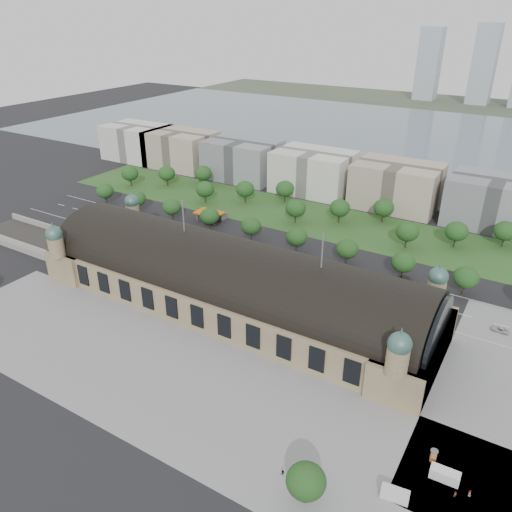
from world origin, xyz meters
The scene contains 62 objects.
ground centered at (0.00, 0.00, 0.00)m, with size 900.00×900.00×0.00m, color black.
station centered at (0.00, 0.00, 10.28)m, with size 150.00×48.40×44.30m.
track_cutting centered at (-110.00, -2.21, 0.70)m, with size 70.00×24.00×3.10m.
plaza_south centered at (10.00, -44.00, 0.00)m, with size 190.00×48.00×0.12m, color gray.
road_slab centered at (-20.00, 38.00, 0.00)m, with size 260.00×26.00×0.10m, color black.
grass_belt centered at (-15.00, 93.00, 0.00)m, with size 300.00×45.00×0.10m, color #2D5421.
petrol_station centered at (-53.91, 65.28, 2.95)m, with size 14.00×13.00×5.05m.
lake centered at (0.00, 298.00, 0.00)m, with size 700.00×320.00×0.08m, color slate.
far_shore centered at (0.00, 498.00, 0.00)m, with size 700.00×120.00×0.14m, color #44513D.
far_tower_left centered at (-60.00, 508.00, 40.00)m, with size 24.00×24.00×80.00m, color #9EA8B2.
far_tower_mid centered at (0.00, 508.00, 42.50)m, with size 24.00×24.00×85.00m, color #9EA8B2.
office_0 centered at (-170.00, 133.00, 12.00)m, with size 45.00×32.00×24.00m, color silver.
office_1 centered at (-130.00, 133.00, 12.00)m, with size 45.00×32.00×24.00m, color #B4A28D.
office_2 centered at (-80.00, 133.00, 12.00)m, with size 45.00×32.00×24.00m, color gray.
office_3 centered at (-30.00, 133.00, 12.00)m, with size 45.00×32.00×24.00m, color silver.
office_4 centered at (20.00, 133.00, 12.00)m, with size 45.00×32.00×24.00m, color #B4A28D.
office_5 centered at (70.00, 133.00, 12.00)m, with size 45.00×32.00×24.00m, color gray.
tree_row_0 centered at (-120.00, 53.00, 7.43)m, with size 9.60×9.60×11.52m.
tree_row_1 centered at (-96.00, 53.00, 7.43)m, with size 9.60×9.60×11.52m.
tree_row_2 centered at (-72.00, 53.00, 7.43)m, with size 9.60×9.60×11.52m.
tree_row_3 centered at (-48.00, 53.00, 7.43)m, with size 9.60×9.60×11.52m.
tree_row_4 centered at (-24.00, 53.00, 7.43)m, with size 9.60×9.60×11.52m.
tree_row_5 centered at (0.00, 53.00, 7.43)m, with size 9.60×9.60×11.52m.
tree_row_6 centered at (24.00, 53.00, 7.43)m, with size 9.60×9.60×11.52m.
tree_row_7 centered at (48.00, 53.00, 7.43)m, with size 9.60×9.60×11.52m.
tree_row_8 centered at (72.00, 53.00, 7.43)m, with size 9.60×9.60×11.52m.
tree_belt_0 centered at (-130.00, 83.00, 8.05)m, with size 10.40×10.40×12.48m.
tree_belt_1 centered at (-111.00, 95.00, 8.05)m, with size 10.40×10.40×12.48m.
tree_belt_2 centered at (-92.00, 107.00, 8.05)m, with size 10.40×10.40×12.48m.
tree_belt_3 centered at (-73.00, 83.00, 8.05)m, with size 10.40×10.40×12.48m.
tree_belt_4 centered at (-54.00, 95.00, 8.05)m, with size 10.40×10.40×12.48m.
tree_belt_5 centered at (-35.00, 107.00, 8.05)m, with size 10.40×10.40×12.48m.
tree_belt_6 centered at (-16.00, 83.00, 8.05)m, with size 10.40×10.40×12.48m.
tree_belt_7 centered at (3.00, 95.00, 8.05)m, with size 10.40×10.40×12.48m.
tree_belt_8 centered at (22.00, 107.00, 8.05)m, with size 10.40×10.40×12.48m.
tree_belt_9 centered at (41.00, 83.00, 8.05)m, with size 10.40×10.40×12.48m.
tree_belt_10 centered at (60.00, 95.00, 8.05)m, with size 10.40×10.40×12.48m.
tree_belt_11 centered at (79.00, 107.00, 8.05)m, with size 10.40×10.40×12.48m.
tree_plaza_s centered at (60.00, -60.00, 6.80)m, with size 9.00×9.00×10.64m.
traffic_car_0 centered at (-97.53, 33.26, 0.76)m, with size 1.79×4.45×1.52m, color silver.
traffic_car_1 centered at (-71.95, 37.60, 0.75)m, with size 1.58×4.52×1.49m, color gray.
traffic_car_2 centered at (-63.57, 33.54, 0.82)m, with size 2.72×5.90×1.64m, color black.
traffic_car_3 centered at (-39.56, 46.25, 0.64)m, with size 1.80×4.43×1.29m, color maroon.
traffic_car_4 centered at (12.19, 32.05, 0.65)m, with size 1.54×3.82×1.30m, color #1B1B4D.
traffic_car_5 centered at (42.96, 46.11, 0.82)m, with size 1.73×4.96×1.63m, color #57585E.
traffic_car_6 centered at (87.79, 33.63, 0.82)m, with size 2.72×5.90×1.64m, color silver.
parked_car_0 centered at (-80.00, 21.00, 0.70)m, with size 1.47×4.22×1.39m, color black.
parked_car_1 centered at (-72.63, 25.00, 0.76)m, with size 2.52×5.47×1.52m, color maroon.
parked_car_2 centered at (-41.32, 21.00, 0.78)m, with size 2.19×5.39×1.56m, color #1B1845.
parked_car_3 centered at (-31.07, 21.00, 0.73)m, with size 1.73×4.31×1.47m, color #54555C.
parked_car_4 centered at (-57.98, 23.39, 0.80)m, with size 1.70×4.86×1.60m, color silver.
parked_car_5 centered at (-20.70, 25.00, 0.72)m, with size 2.38×5.16×1.43m, color gray.
parked_car_6 centered at (-38.50, 25.00, 0.63)m, with size 1.78×4.37×1.27m, color black.
bus_west centered at (5.21, 28.17, 1.54)m, with size 2.58×11.02×3.07m, color #AD231B.
bus_mid centered at (24.93, 31.54, 1.83)m, with size 3.07×13.12×3.65m, color white.
bus_east centered at (34.80, 28.37, 1.47)m, with size 2.47×10.54×2.94m, color white.
van_east centered at (84.90, -37.70, 1.39)m, with size 6.81×2.96×2.91m.
van_south centered at (76.53, -48.73, 1.29)m, with size 6.50×3.24×2.70m.
advertising_column centered at (81.66, -33.60, 1.80)m, with size 1.83×1.83×3.47m.
pedestrian_1 centered at (88.44, -41.40, 0.97)m, with size 0.71×0.47×1.95m, color gray.
pedestrian_4 centered at (52.38, -56.32, 0.82)m, with size 1.05×0.46×1.63m, color gray.
pedestrian_5 centered at (91.19, -39.26, 0.87)m, with size 0.85×0.49×1.74m, color gray.
Camera 1 is at (89.66, -129.94, 99.19)m, focal length 35.00 mm.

